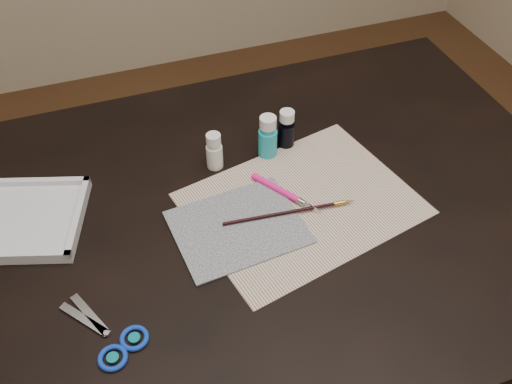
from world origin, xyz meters
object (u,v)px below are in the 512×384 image
object	(u,v)px
paint_bottle_white	(214,151)
scissors	(97,331)
canvas	(238,227)
palette_tray	(28,219)
paper	(302,203)
paint_bottle_cyan	(268,136)
paint_bottle_navy	(286,128)

from	to	relation	value
paint_bottle_white	scissors	bearing A→B (deg)	-132.77
canvas	scissors	xyz separation A→B (m)	(-0.28, -0.13, 0.00)
scissors	palette_tray	world-z (taller)	palette_tray
canvas	palette_tray	size ratio (longest dim) A/B	1.18
paper	paint_bottle_white	world-z (taller)	paint_bottle_white
paper	paint_bottle_cyan	xyz separation A→B (m)	(-0.01, 0.16, 0.05)
paint_bottle_white	palette_tray	size ratio (longest dim) A/B	0.42
paint_bottle_white	paint_bottle_navy	xyz separation A→B (m)	(0.16, 0.02, 0.00)
canvas	scissors	bearing A→B (deg)	-154.43
canvas	paint_bottle_navy	distance (m)	0.26
paint_bottle_navy	palette_tray	size ratio (longest dim) A/B	0.44
scissors	paint_bottle_cyan	bearing A→B (deg)	-90.70
paint_bottle_cyan	palette_tray	xyz separation A→B (m)	(-0.49, -0.03, -0.04)
paint_bottle_white	paint_bottle_cyan	xyz separation A→B (m)	(0.11, -0.00, 0.01)
paint_bottle_navy	scissors	xyz separation A→B (m)	(-0.45, -0.33, -0.04)
paint_bottle_white	paint_bottle_navy	bearing A→B (deg)	5.46
canvas	scissors	distance (m)	0.31
paper	palette_tray	xyz separation A→B (m)	(-0.50, 0.12, 0.01)
paint_bottle_cyan	palette_tray	size ratio (longest dim) A/B	0.49
canvas	paper	bearing A→B (deg)	7.71
paint_bottle_white	paint_bottle_navy	size ratio (longest dim) A/B	0.95
paper	canvas	world-z (taller)	canvas
paper	paint_bottle_cyan	world-z (taller)	paint_bottle_cyan
paint_bottle_navy	palette_tray	bearing A→B (deg)	-174.57
palette_tray	paint_bottle_cyan	bearing A→B (deg)	4.05
paper	scissors	bearing A→B (deg)	-159.90
paint_bottle_cyan	canvas	bearing A→B (deg)	-124.98
paper	paint_bottle_white	distance (m)	0.21
canvas	paint_bottle_white	world-z (taller)	paint_bottle_white
canvas	paint_bottle_cyan	bearing A→B (deg)	55.02
paint_bottle_cyan	scissors	size ratio (longest dim) A/B	0.53
paper	scissors	world-z (taller)	scissors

